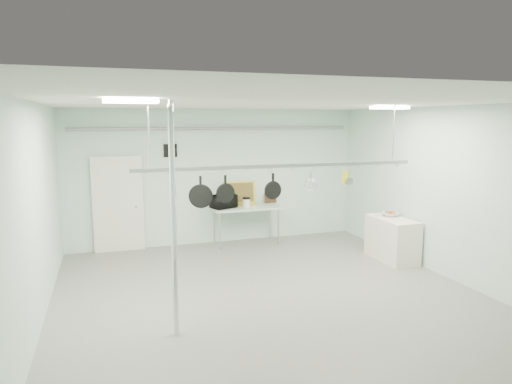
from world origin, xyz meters
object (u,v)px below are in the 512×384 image
object	(u,v)px
microwave	(223,201)
skillet_left	(201,192)
chrome_pole	(174,221)
coffee_canister	(247,203)
skillet_right	(273,186)
side_cabinet	(392,239)
prep_table	(246,210)
pot_rack	(282,164)
skillet_mid	(225,188)
fruit_bowl	(390,214)

from	to	relation	value
microwave	skillet_left	distance (m)	3.61
skillet_left	chrome_pole	bearing A→B (deg)	-104.22
coffee_canister	skillet_right	world-z (taller)	skillet_right
side_cabinet	microwave	bearing A→B (deg)	144.46
prep_table	microwave	world-z (taller)	microwave
pot_rack	coffee_canister	world-z (taller)	pot_rack
chrome_pole	skillet_right	distance (m)	1.98
prep_table	skillet_right	size ratio (longest dim) A/B	3.86
side_cabinet	microwave	size ratio (longest dim) A/B	2.13
coffee_canister	skillet_left	size ratio (longest dim) A/B	0.41
prep_table	side_cabinet	distance (m)	3.39
side_cabinet	skillet_right	distance (m)	3.59
skillet_mid	pot_rack	bearing A→B (deg)	-8.40
side_cabinet	coffee_canister	distance (m)	3.37
chrome_pole	microwave	distance (m)	4.59
skillet_mid	microwave	bearing A→B (deg)	67.98
chrome_pole	skillet_left	distance (m)	1.08
chrome_pole	skillet_right	world-z (taller)	chrome_pole
skillet_left	prep_table	bearing A→B (deg)	79.43
prep_table	fruit_bowl	xyz separation A→B (m)	(2.62, -1.99, 0.11)
coffee_canister	skillet_left	distance (m)	3.74
fruit_bowl	pot_rack	bearing A→B (deg)	-156.58
pot_rack	chrome_pole	bearing A→B (deg)	-154.65
chrome_pole	pot_rack	size ratio (longest dim) A/B	0.67
side_cabinet	fruit_bowl	distance (m)	0.54
prep_table	skillet_mid	bearing A→B (deg)	-112.28
prep_table	skillet_right	world-z (taller)	skillet_right
skillet_right	pot_rack	bearing A→B (deg)	-4.71
microwave	skillet_mid	world-z (taller)	skillet_mid
fruit_bowl	chrome_pole	bearing A→B (deg)	-155.83
prep_table	pot_rack	size ratio (longest dim) A/B	0.33
pot_rack	microwave	world-z (taller)	pot_rack
chrome_pole	skillet_right	bearing A→B (deg)	27.27
fruit_bowl	skillet_left	size ratio (longest dim) A/B	0.73
coffee_canister	skillet_left	xyz separation A→B (m)	(-1.73, -3.21, 0.83)
fruit_bowl	skillet_left	world-z (taller)	skillet_left
pot_rack	fruit_bowl	bearing A→B (deg)	23.42
side_cabinet	skillet_right	bearing A→B (deg)	-160.49
microwave	skillet_left	size ratio (longest dim) A/B	1.14
fruit_bowl	prep_table	bearing A→B (deg)	142.76
side_cabinet	skillet_mid	xyz separation A→B (m)	(-3.90, -1.10, 1.43)
prep_table	coffee_canister	xyz separation A→B (m)	(-0.02, -0.09, 0.17)
prep_table	pot_rack	distance (m)	3.61
pot_rack	skillet_mid	world-z (taller)	pot_rack
chrome_pole	microwave	size ratio (longest dim) A/B	5.69
coffee_canister	fruit_bowl	distance (m)	3.25
coffee_canister	skillet_mid	xyz separation A→B (m)	(-1.33, -3.21, 0.87)
microwave	skillet_mid	bearing A→B (deg)	54.22
chrome_pole	skillet_mid	bearing A→B (deg)	43.51
microwave	fruit_bowl	bearing A→B (deg)	125.52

